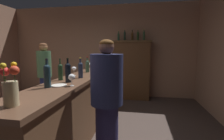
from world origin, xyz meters
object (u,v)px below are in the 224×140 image
at_px(wine_bottle_malbec, 47,75).
at_px(cheese_plate, 59,85).
at_px(bartender, 107,100).
at_px(patron_in_navy, 45,73).
at_px(display_bottle_midleft, 125,36).
at_px(display_bottle_center, 132,36).
at_px(display_bottle_left, 119,37).
at_px(wine_bottle_rose, 48,74).
at_px(bar_counter, 75,110).
at_px(wine_bottle_chardonnay, 68,72).
at_px(display_cabinet, 131,69).
at_px(wine_glass_front, 89,65).
at_px(wine_glass_spare, 72,77).
at_px(wine_glass_mid, 74,69).
at_px(display_bottle_midright, 138,36).
at_px(wine_glass_rear, 81,68).
at_px(wine_bottle_pinot, 87,65).
at_px(wine_bottle_merlot, 60,71).
at_px(wine_bottle_riesling, 80,69).
at_px(flower_arrangement, 10,87).
at_px(display_bottle_right, 144,35).

relative_size(wine_bottle_malbec, cheese_plate, 1.81).
bearing_deg(bartender, patron_in_navy, -34.19).
height_order(display_bottle_midleft, display_bottle_center, display_bottle_midleft).
bearing_deg(display_bottle_center, display_bottle_left, 180.00).
bearing_deg(display_bottle_left, wine_bottle_rose, -99.32).
xyz_separation_m(bar_counter, wine_bottle_chardonnay, (0.03, -0.27, 0.65)).
distance_m(display_cabinet, wine_glass_front, 1.54).
relative_size(wine_glass_spare, display_bottle_center, 0.49).
bearing_deg(bar_counter, bartender, -36.40).
relative_size(display_bottle_left, display_bottle_center, 0.98).
distance_m(wine_glass_spare, display_bottle_center, 3.11).
xyz_separation_m(display_cabinet, bartender, (-0.10, -2.94, -0.04)).
distance_m(wine_glass_mid, wine_glass_spare, 0.80).
bearing_deg(display_bottle_midright, wine_glass_rear, -119.43).
distance_m(wine_bottle_pinot, wine_glass_mid, 0.46).
relative_size(display_bottle_center, bartender, 0.19).
xyz_separation_m(wine_bottle_merlot, wine_bottle_rose, (-0.01, -0.31, 0.01)).
xyz_separation_m(wine_bottle_malbec, cheese_plate, (0.09, 0.10, -0.15)).
bearing_deg(wine_bottle_riesling, wine_glass_mid, 136.21).
relative_size(wine_bottle_pinot, display_bottle_midleft, 0.93).
relative_size(wine_glass_mid, display_bottle_midright, 0.50).
height_order(display_bottle_midleft, bartender, display_bottle_midleft).
height_order(wine_bottle_rose, wine_glass_front, wine_bottle_rose).
bearing_deg(display_bottle_midright, display_bottle_left, 180.00).
bearing_deg(wine_bottle_riesling, display_bottle_midright, 71.25).
bearing_deg(cheese_plate, wine_bottle_chardonnay, 87.15).
bearing_deg(wine_glass_spare, wine_bottle_pinot, 99.88).
bearing_deg(wine_bottle_riesling, bartender, -44.90).
bearing_deg(bartender, flower_arrangement, 60.21).
height_order(wine_bottle_merlot, wine_glass_front, wine_bottle_merlot).
relative_size(wine_bottle_riesling, display_bottle_midright, 1.04).
xyz_separation_m(cheese_plate, patron_in_navy, (-1.33, 1.76, -0.13)).
bearing_deg(bartender, wine_glass_rear, -48.21).
xyz_separation_m(wine_bottle_chardonnay, wine_bottle_pinot, (-0.07, 0.99, -0.01)).
distance_m(wine_glass_spare, bartender, 0.51).
bearing_deg(bar_counter, wine_glass_mid, 113.44).
height_order(wine_glass_mid, display_bottle_right, display_bottle_right).
xyz_separation_m(bar_counter, wine_glass_front, (-0.18, 1.25, 0.60)).
xyz_separation_m(display_bottle_center, display_bottle_midright, (0.16, 0.00, 0.00)).
relative_size(wine_bottle_rose, display_bottle_midright, 1.06).
xyz_separation_m(wine_bottle_pinot, display_bottle_left, (0.36, 1.78, 0.69)).
bearing_deg(display_bottle_midleft, wine_bottle_chardonnay, -99.81).
height_order(wine_glass_front, display_bottle_right, display_bottle_right).
distance_m(wine_glass_mid, display_bottle_right, 2.63).
height_order(wine_bottle_chardonnay, wine_glass_mid, wine_bottle_chardonnay).
bearing_deg(display_bottle_midleft, wine_bottle_riesling, -100.31).
distance_m(display_cabinet, cheese_plate, 3.09).
height_order(wine_glass_front, wine_glass_spare, wine_glass_spare).
bearing_deg(wine_bottle_malbec, flower_arrangement, -82.88).
distance_m(display_bottle_left, patron_in_navy, 2.26).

